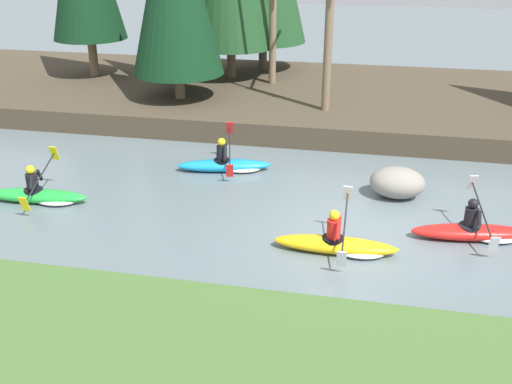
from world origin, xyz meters
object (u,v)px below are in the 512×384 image
Objects in this scene: boulder_midstream at (397,183)px; kayaker_middle at (341,244)px; kayaker_lead at (476,231)px; kayaker_far_back at (40,195)px; kayaker_trailing at (228,164)px.

kayaker_middle is at bearing -110.39° from boulder_midstream.
kayaker_lead is at bearing 21.51° from kayaker_middle.
kayaker_lead is 2.69m from boulder_midstream.
kayaker_lead is 1.01× the size of kayaker_middle.
kayaker_middle and kayaker_far_back have the same top height.
kayaker_trailing is at bearing 146.94° from kayaker_lead.
kayaker_lead is 1.00× the size of kayaker_far_back.
kayaker_lead is at bearing -37.53° from kayaker_trailing.
kayaker_lead is at bearing -4.01° from kayaker_far_back.
kayaker_far_back is at bearing 171.09° from kayaker_middle.
kayaker_lead and kayaker_far_back have the same top height.
kayaker_far_back reaches higher than boulder_midstream.
kayaker_lead is 3.23m from kayaker_middle.
boulder_midstream is at bearing 121.78° from kayaker_lead.
kayaker_trailing is at bearing 31.32° from kayaker_far_back.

